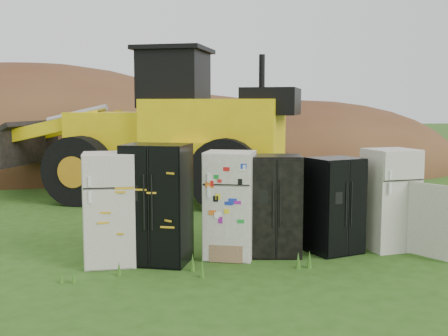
# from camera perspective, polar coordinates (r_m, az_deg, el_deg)

# --- Properties ---
(ground) EXTENTS (120.00, 120.00, 0.00)m
(ground) POSITION_cam_1_polar(r_m,az_deg,el_deg) (9.52, 3.31, -8.90)
(ground) COLOR #284B14
(ground) RESTS_ON ground
(fridge_leftmost) EXTENTS (0.79, 0.76, 1.77)m
(fridge_leftmost) POSITION_cam_1_polar(r_m,az_deg,el_deg) (9.04, -11.57, -4.08)
(fridge_leftmost) COLOR silver
(fridge_leftmost) RESTS_ON ground
(fridge_black_side) EXTENTS (1.22, 1.11, 1.90)m
(fridge_black_side) POSITION_cam_1_polar(r_m,az_deg,el_deg) (9.00, -6.81, -3.63)
(fridge_black_side) COLOR black
(fridge_black_side) RESTS_ON ground
(fridge_sticker) EXTENTS (0.99, 0.96, 1.76)m
(fridge_sticker) POSITION_cam_1_polar(r_m,az_deg,el_deg) (9.25, 0.59, -3.75)
(fridge_sticker) COLOR silver
(fridge_sticker) RESTS_ON ground
(fridge_dark_mid) EXTENTS (0.98, 0.86, 1.68)m
(fridge_dark_mid) POSITION_cam_1_polar(r_m,az_deg,el_deg) (9.45, 5.16, -3.80)
(fridge_dark_mid) COLOR black
(fridge_dark_mid) RESTS_ON ground
(fridge_black_right) EXTENTS (0.97, 0.87, 1.63)m
(fridge_black_right) POSITION_cam_1_polar(r_m,az_deg,el_deg) (9.74, 11.17, -3.75)
(fridge_black_right) COLOR black
(fridge_black_right) RESTS_ON ground
(fridge_open_door) EXTENTS (0.87, 0.82, 1.76)m
(fridge_open_door) POSITION_cam_1_polar(r_m,az_deg,el_deg) (10.20, 16.50, -3.07)
(fridge_open_door) COLOR silver
(fridge_open_door) RESTS_ON ground
(wheel_loader) EXTENTS (8.90, 6.38, 3.99)m
(wheel_loader) POSITION_cam_1_polar(r_m,az_deg,el_deg) (15.21, -8.67, 4.41)
(wheel_loader) COLOR yellow
(wheel_loader) RESTS_ON ground
(dirt_mound_right) EXTENTS (13.01, 9.54, 5.39)m
(dirt_mound_right) POSITION_cam_1_polar(r_m,az_deg,el_deg) (22.76, 7.85, 0.04)
(dirt_mound_right) COLOR #482717
(dirt_mound_right) RESTS_ON ground
(dirt_mound_left) EXTENTS (18.19, 13.65, 8.43)m
(dirt_mound_left) POSITION_cam_1_polar(r_m,az_deg,el_deg) (24.60, -19.12, 0.22)
(dirt_mound_left) COLOR #482717
(dirt_mound_left) RESTS_ON ground
(dirt_mound_back) EXTENTS (18.14, 12.10, 6.23)m
(dirt_mound_back) POSITION_cam_1_polar(r_m,az_deg,el_deg) (27.40, -6.12, 1.14)
(dirt_mound_back) COLOR #482717
(dirt_mound_back) RESTS_ON ground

